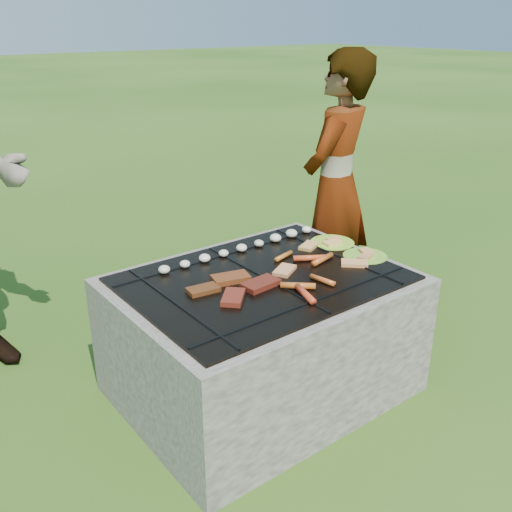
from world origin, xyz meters
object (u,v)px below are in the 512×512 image
at_px(plate_far, 332,243).
at_px(fire_pit, 262,339).
at_px(plate_near, 365,256).
at_px(cook, 336,187).

bearing_deg(plate_far, fire_pit, -168.15).
bearing_deg(fire_pit, plate_far, 11.85).
distance_m(fire_pit, plate_far, 0.66).
relative_size(plate_near, cook, 0.18).
relative_size(fire_pit, plate_far, 4.77).
relative_size(plate_far, cook, 0.17).
relative_size(plate_far, plate_near, 0.98).
relative_size(fire_pit, cook, 0.83).
bearing_deg(plate_far, cook, 43.91).
distance_m(plate_far, cook, 0.50).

